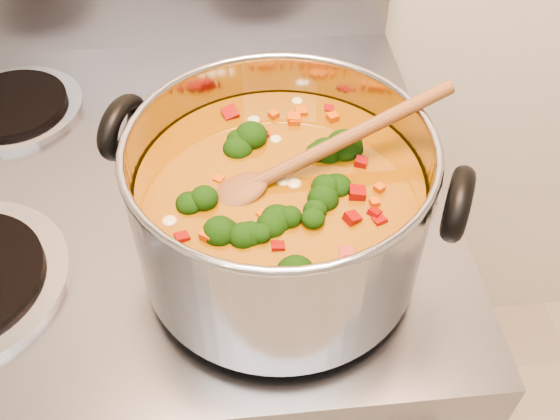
{
  "coord_description": "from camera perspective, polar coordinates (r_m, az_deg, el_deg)",
  "views": [
    {
      "loc": [
        0.09,
        0.57,
        1.47
      ],
      "look_at": [
        0.14,
        1.0,
        1.01
      ],
      "focal_mm": 40.0,
      "sensor_mm": 36.0,
      "label": 1
    }
  ],
  "objects": [
    {
      "name": "stockpot",
      "position": [
        0.63,
        0.03,
        0.2
      ],
      "size": [
        0.35,
        0.3,
        0.18
      ],
      "rotation": [
        0.0,
        0.0,
        -0.42
      ],
      "color": "#9C9CA3",
      "rests_on": "electric_range"
    },
    {
      "name": "wooden_spoon",
      "position": [
        0.6,
        1.15,
        4.1
      ],
      "size": [
        0.26,
        0.1,
        0.08
      ],
      "rotation": [
        0.0,
        0.0,
        0.29
      ],
      "color": "brown",
      "rests_on": "stockpot"
    },
    {
      "name": "electric_range",
      "position": [
        1.17,
        -9.15,
        -12.92
      ],
      "size": [
        0.77,
        0.7,
        1.08
      ],
      "color": "gray",
      "rests_on": "ground"
    },
    {
      "name": "cooktop_crumbs",
      "position": [
        0.67,
        -9.15,
        -8.79
      ],
      "size": [
        0.09,
        0.27,
        0.01
      ],
      "color": "black",
      "rests_on": "electric_range"
    }
  ]
}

